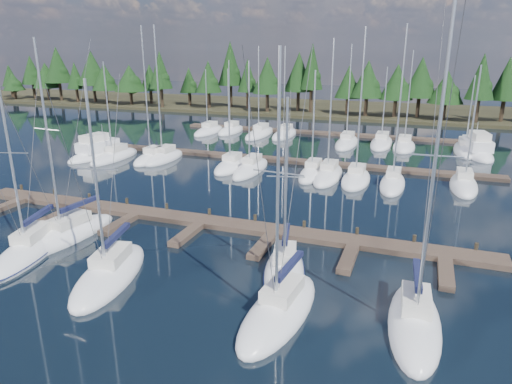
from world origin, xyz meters
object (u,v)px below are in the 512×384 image
at_px(front_sailboat_3, 110,274).
at_px(motor_yacht_left, 98,152).
at_px(front_sailboat_5, 279,310).
at_px(front_sailboat_6, 415,322).
at_px(main_dock, 201,224).
at_px(front_sailboat_4, 284,271).
at_px(front_sailboat_2, 67,235).
at_px(motor_yacht_right, 476,151).
at_px(front_sailboat_1, 30,250).

relative_size(front_sailboat_3, motor_yacht_left, 1.26).
relative_size(front_sailboat_5, front_sailboat_6, 0.88).
bearing_deg(main_dock, front_sailboat_3, -98.31).
bearing_deg(front_sailboat_4, motor_yacht_left, 144.41).
xyz_separation_m(front_sailboat_2, motor_yacht_left, (-15.18, 22.86, 0.23)).
bearing_deg(motor_yacht_right, front_sailboat_5, -106.45).
xyz_separation_m(main_dock, front_sailboat_4, (8.56, -5.56, 0.08)).
height_order(front_sailboat_2, front_sailboat_5, front_sailboat_2).
bearing_deg(front_sailboat_2, front_sailboat_3, -30.36).
distance_m(front_sailboat_4, front_sailboat_6, 8.34).
relative_size(front_sailboat_2, motor_yacht_left, 1.48).
bearing_deg(motor_yacht_left, main_dock, -36.50).
relative_size(main_dock, front_sailboat_2, 2.94).
height_order(main_dock, front_sailboat_5, front_sailboat_5).
bearing_deg(motor_yacht_right, front_sailboat_3, -118.55).
bearing_deg(front_sailboat_2, main_dock, 34.45).
xyz_separation_m(front_sailboat_4, motor_yacht_left, (-31.90, 22.83, 0.25)).
bearing_deg(main_dock, front_sailboat_4, -33.01).
height_order(main_dock, motor_yacht_left, motor_yacht_left).
distance_m(front_sailboat_6, motor_yacht_left, 47.36).
height_order(front_sailboat_5, motor_yacht_right, front_sailboat_5).
distance_m(main_dock, front_sailboat_4, 10.21).
relative_size(main_dock, front_sailboat_4, 3.74).
bearing_deg(front_sailboat_1, front_sailboat_6, -0.30).
relative_size(front_sailboat_1, front_sailboat_6, 0.80).
height_order(front_sailboat_2, front_sailboat_3, front_sailboat_2).
height_order(front_sailboat_2, front_sailboat_4, front_sailboat_2).
height_order(main_dock, front_sailboat_1, front_sailboat_1).
distance_m(front_sailboat_2, motor_yacht_right, 51.04).
distance_m(front_sailboat_1, front_sailboat_4, 17.54).
height_order(front_sailboat_6, motor_yacht_left, front_sailboat_6).
xyz_separation_m(main_dock, motor_yacht_left, (-23.33, 17.27, 0.33)).
distance_m(front_sailboat_1, motor_yacht_left, 29.61).
xyz_separation_m(front_sailboat_5, motor_yacht_left, (-32.91, 27.17, 0.24)).
bearing_deg(front_sailboat_5, front_sailboat_4, 103.18).
relative_size(front_sailboat_4, front_sailboat_6, 0.72).
bearing_deg(front_sailboat_3, front_sailboat_6, 3.00).
bearing_deg(motor_yacht_right, main_dock, -123.13).
bearing_deg(front_sailboat_1, front_sailboat_5, -4.41).
bearing_deg(front_sailboat_4, front_sailboat_6, -21.50).
bearing_deg(motor_yacht_right, front_sailboat_6, -98.48).
distance_m(front_sailboat_1, front_sailboat_5, 18.36).
relative_size(front_sailboat_1, front_sailboat_5, 0.90).
relative_size(front_sailboat_1, motor_yacht_right, 1.23).
distance_m(front_sailboat_4, front_sailboat_5, 4.46).
bearing_deg(front_sailboat_4, front_sailboat_3, -158.18).
bearing_deg(motor_yacht_right, motor_yacht_left, -159.02).
bearing_deg(front_sailboat_1, main_dock, 44.21).
distance_m(front_sailboat_1, front_sailboat_2, 2.96).
height_order(front_sailboat_5, front_sailboat_6, front_sailboat_6).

